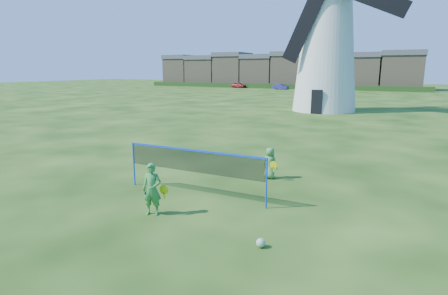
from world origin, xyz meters
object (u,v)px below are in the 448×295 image
windmill (327,44)px  car_right (281,87)px  player_boy (270,163)px  car_left (239,85)px  badminton_net (194,162)px  play_ball (261,243)px  player_girl (152,189)px

windmill → car_right: 40.45m
player_boy → car_left: bearing=-55.1°
badminton_net → car_right: bearing=106.1°
player_boy → play_ball: (1.74, -5.34, -0.48)m
badminton_net → car_left: 71.58m
badminton_net → player_boy: bearing=62.8°
car_left → windmill: bearing=-134.1°
play_ball → car_left: car_left is taller
windmill → car_right: size_ratio=5.64×
windmill → badminton_net: (1.79, -27.36, -5.26)m
windmill → car_left: bearing=125.2°
badminton_net → player_girl: 1.97m
windmill → play_ball: (5.06, -29.74, -6.29)m
player_boy → play_ball: size_ratio=5.40×
play_ball → car_right: (-21.72, 66.13, 0.44)m
play_ball → car_right: bearing=108.2°
badminton_net → play_ball: badminton_net is taller
badminton_net → car_right: (-18.45, 63.76, -0.59)m
play_ball → badminton_net: bearing=144.0°
windmill → player_boy: 25.30m
player_girl → play_ball: size_ratio=6.82×
windmill → player_girl: size_ratio=12.60×
player_boy → car_left: size_ratio=0.34×
windmill → car_right: windmill is taller
windmill → player_boy: windmill is taller
windmill → badminton_net: windmill is taller
player_girl → player_boy: 5.18m
player_boy → car_left: (-30.28, 62.59, -0.00)m
player_boy → play_ball: player_boy is taller
player_girl → player_boy: player_girl is taller
player_girl → play_ball: player_girl is taller
windmill → player_girl: (1.59, -29.29, -5.65)m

